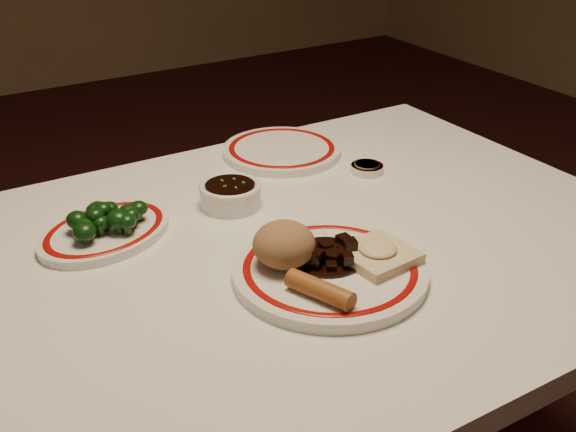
{
  "coord_description": "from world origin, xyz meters",
  "views": [
    {
      "loc": [
        -0.55,
        -0.87,
        1.33
      ],
      "look_at": [
        -0.01,
        0.0,
        0.8
      ],
      "focal_mm": 45.0,
      "sensor_mm": 36.0,
      "label": 1
    }
  ],
  "objects_px": {
    "broccoli_pile": "(106,218)",
    "fried_wonton": "(378,254)",
    "spring_roll": "(320,290)",
    "rice_mound": "(284,244)",
    "main_plate": "(330,271)",
    "dining_table": "(296,289)",
    "broccoli_plate": "(105,232)",
    "soy_bowl": "(230,195)",
    "stirfry_heap": "(330,254)"
  },
  "relations": [
    {
      "from": "broccoli_pile",
      "to": "soy_bowl",
      "type": "xyz_separation_m",
      "value": [
        0.23,
        0.0,
        -0.02
      ]
    },
    {
      "from": "main_plate",
      "to": "rice_mound",
      "type": "height_order",
      "value": "rice_mound"
    },
    {
      "from": "main_plate",
      "to": "broccoli_pile",
      "type": "xyz_separation_m",
      "value": [
        -0.24,
        0.29,
        0.03
      ]
    },
    {
      "from": "stirfry_heap",
      "to": "broccoli_plate",
      "type": "height_order",
      "value": "stirfry_heap"
    },
    {
      "from": "main_plate",
      "to": "broccoli_plate",
      "type": "xyz_separation_m",
      "value": [
        -0.25,
        0.3,
        -0.0
      ]
    },
    {
      "from": "stirfry_heap",
      "to": "broccoli_pile",
      "type": "xyz_separation_m",
      "value": [
        -0.25,
        0.27,
        0.01
      ]
    },
    {
      "from": "dining_table",
      "to": "stirfry_heap",
      "type": "xyz_separation_m",
      "value": [
        -0.0,
        -0.1,
        0.12
      ]
    },
    {
      "from": "spring_roll",
      "to": "stirfry_heap",
      "type": "distance_m",
      "value": 0.11
    },
    {
      "from": "fried_wonton",
      "to": "stirfry_heap",
      "type": "bearing_deg",
      "value": 147.97
    },
    {
      "from": "fried_wonton",
      "to": "broccoli_pile",
      "type": "distance_m",
      "value": 0.44
    },
    {
      "from": "broccoli_plate",
      "to": "soy_bowl",
      "type": "xyz_separation_m",
      "value": [
        0.23,
        -0.01,
        0.01
      ]
    },
    {
      "from": "rice_mound",
      "to": "fried_wonton",
      "type": "height_order",
      "value": "rice_mound"
    },
    {
      "from": "rice_mound",
      "to": "stirfry_heap",
      "type": "bearing_deg",
      "value": -20.51
    },
    {
      "from": "stirfry_heap",
      "to": "spring_roll",
      "type": "bearing_deg",
      "value": -131.51
    },
    {
      "from": "broccoli_pile",
      "to": "dining_table",
      "type": "bearing_deg",
      "value": -33.8
    },
    {
      "from": "fried_wonton",
      "to": "stirfry_heap",
      "type": "xyz_separation_m",
      "value": [
        -0.06,
        0.04,
        -0.0
      ]
    },
    {
      "from": "broccoli_pile",
      "to": "fried_wonton",
      "type": "bearing_deg",
      "value": -44.36
    },
    {
      "from": "broccoli_pile",
      "to": "soy_bowl",
      "type": "distance_m",
      "value": 0.23
    },
    {
      "from": "fried_wonton",
      "to": "rice_mound",
      "type": "bearing_deg",
      "value": 153.61
    },
    {
      "from": "rice_mound",
      "to": "stirfry_heap",
      "type": "height_order",
      "value": "rice_mound"
    },
    {
      "from": "stirfry_heap",
      "to": "soy_bowl",
      "type": "bearing_deg",
      "value": 95.77
    },
    {
      "from": "spring_roll",
      "to": "dining_table",
      "type": "bearing_deg",
      "value": 46.82
    },
    {
      "from": "broccoli_plate",
      "to": "fried_wonton",
      "type": "bearing_deg",
      "value": -44.86
    },
    {
      "from": "main_plate",
      "to": "spring_roll",
      "type": "relative_size",
      "value": 3.25
    },
    {
      "from": "spring_roll",
      "to": "broccoli_plate",
      "type": "xyz_separation_m",
      "value": [
        -0.19,
        0.36,
        -0.02
      ]
    },
    {
      "from": "spring_roll",
      "to": "fried_wonton",
      "type": "bearing_deg",
      "value": -3.49
    },
    {
      "from": "soy_bowl",
      "to": "dining_table",
      "type": "bearing_deg",
      "value": -80.0
    },
    {
      "from": "fried_wonton",
      "to": "broccoli_plate",
      "type": "distance_m",
      "value": 0.45
    },
    {
      "from": "stirfry_heap",
      "to": "main_plate",
      "type": "bearing_deg",
      "value": -122.08
    },
    {
      "from": "spring_roll",
      "to": "broccoli_pile",
      "type": "height_order",
      "value": "broccoli_pile"
    },
    {
      "from": "rice_mound",
      "to": "broccoli_plate",
      "type": "relative_size",
      "value": 0.33
    },
    {
      "from": "main_plate",
      "to": "spring_roll",
      "type": "height_order",
      "value": "spring_roll"
    },
    {
      "from": "dining_table",
      "to": "fried_wonton",
      "type": "relative_size",
      "value": 10.86
    },
    {
      "from": "dining_table",
      "to": "broccoli_plate",
      "type": "xyz_separation_m",
      "value": [
        -0.26,
        0.18,
        0.1
      ]
    },
    {
      "from": "rice_mound",
      "to": "stirfry_heap",
      "type": "distance_m",
      "value": 0.07
    },
    {
      "from": "rice_mound",
      "to": "spring_roll",
      "type": "bearing_deg",
      "value": -92.69
    },
    {
      "from": "dining_table",
      "to": "broccoli_plate",
      "type": "relative_size",
      "value": 4.2
    },
    {
      "from": "dining_table",
      "to": "rice_mound",
      "type": "xyz_separation_m",
      "value": [
        -0.07,
        -0.07,
        0.14
      ]
    },
    {
      "from": "main_plate",
      "to": "fried_wonton",
      "type": "height_order",
      "value": "fried_wonton"
    },
    {
      "from": "broccoli_plate",
      "to": "dining_table",
      "type": "bearing_deg",
      "value": -34.73
    },
    {
      "from": "spring_roll",
      "to": "broccoli_pile",
      "type": "relative_size",
      "value": 0.76
    },
    {
      "from": "dining_table",
      "to": "rice_mound",
      "type": "relative_size",
      "value": 12.72
    },
    {
      "from": "main_plate",
      "to": "stirfry_heap",
      "type": "distance_m",
      "value": 0.03
    },
    {
      "from": "main_plate",
      "to": "broccoli_pile",
      "type": "distance_m",
      "value": 0.38
    },
    {
      "from": "spring_roll",
      "to": "broccoli_plate",
      "type": "height_order",
      "value": "spring_roll"
    },
    {
      "from": "main_plate",
      "to": "fried_wonton",
      "type": "relative_size",
      "value": 3.05
    },
    {
      "from": "rice_mound",
      "to": "broccoli_plate",
      "type": "distance_m",
      "value": 0.32
    },
    {
      "from": "stirfry_heap",
      "to": "broccoli_pile",
      "type": "height_order",
      "value": "broccoli_pile"
    },
    {
      "from": "broccoli_plate",
      "to": "broccoli_pile",
      "type": "xyz_separation_m",
      "value": [
        0.0,
        -0.01,
        0.03
      ]
    },
    {
      "from": "dining_table",
      "to": "main_plate",
      "type": "height_order",
      "value": "main_plate"
    }
  ]
}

